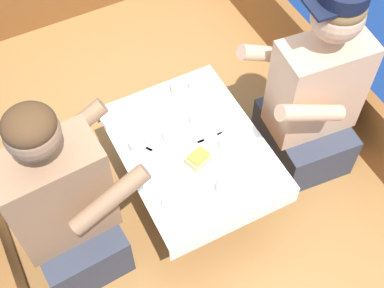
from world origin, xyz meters
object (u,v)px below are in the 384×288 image
(coffee_cup_center, at_px, (172,136))
(coffee_cup_port, at_px, (137,146))
(person_starboard, at_px, (313,97))
(tin_can, at_px, (178,88))
(sandwich, at_px, (199,159))
(coffee_cup_starboard, at_px, (226,188))
(person_port, at_px, (64,207))

(coffee_cup_center, bearing_deg, coffee_cup_port, 173.37)
(person_starboard, relative_size, coffee_cup_center, 10.75)
(tin_can, bearing_deg, person_starboard, -34.91)
(sandwich, height_order, coffee_cup_port, coffee_cup_port)
(person_starboard, xyz_separation_m, coffee_cup_starboard, (-0.59, -0.22, -0.03))
(person_port, height_order, tin_can, person_port)
(person_port, relative_size, person_starboard, 0.95)
(person_port, height_order, sandwich, person_port)
(tin_can, bearing_deg, person_port, -152.78)
(coffee_cup_port, bearing_deg, coffee_cup_center, -6.63)
(coffee_cup_port, xyz_separation_m, coffee_cup_center, (0.16, -0.02, -0.00))
(person_port, bearing_deg, coffee_cup_starboard, -23.95)
(coffee_cup_port, bearing_deg, tin_can, 36.21)
(tin_can, bearing_deg, sandwich, -104.03)
(person_starboard, bearing_deg, coffee_cup_port, -3.94)
(sandwich, relative_size, coffee_cup_port, 1.30)
(tin_can, bearing_deg, coffee_cup_starboard, -96.71)
(coffee_cup_port, xyz_separation_m, tin_can, (0.31, 0.23, -0.01))
(sandwich, bearing_deg, coffee_cup_starboard, -79.89)
(person_port, bearing_deg, sandwich, -8.44)
(person_port, distance_m, sandwich, 0.59)
(person_starboard, distance_m, coffee_cup_starboard, 0.63)
(coffee_cup_center, bearing_deg, coffee_cup_starboard, -76.49)
(coffee_cup_port, bearing_deg, person_port, -161.29)
(sandwich, distance_m, tin_can, 0.42)
(coffee_cup_port, relative_size, tin_can, 1.37)
(coffee_cup_starboard, distance_m, tin_can, 0.59)
(person_port, relative_size, coffee_cup_center, 10.22)
(sandwich, height_order, coffee_cup_starboard, sandwich)
(coffee_cup_starboard, bearing_deg, sandwich, 100.11)
(coffee_cup_starboard, relative_size, coffee_cup_center, 1.01)
(person_port, relative_size, coffee_cup_port, 11.04)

